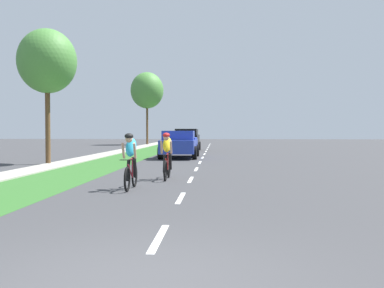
{
  "coord_description": "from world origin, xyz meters",
  "views": [
    {
      "loc": [
        0.89,
        -4.65,
        1.65
      ],
      "look_at": [
        -0.49,
        19.24,
        0.92
      ],
      "focal_mm": 41.03,
      "sensor_mm": 36.0,
      "label": 1
    }
  ],
  "objects": [
    {
      "name": "ground_plane",
      "position": [
        0.0,
        20.0,
        0.0
      ],
      "size": [
        120.0,
        120.0,
        0.0
      ],
      "primitive_type": "plane",
      "color": "#38383A"
    },
    {
      "name": "grass_verge",
      "position": [
        -4.64,
        20.0,
        0.0
      ],
      "size": [
        2.77,
        70.0,
        0.01
      ],
      "primitive_type": "cube",
      "color": "#2D6026",
      "rests_on": "ground_plane"
    },
    {
      "name": "sidewalk_concrete",
      "position": [
        -6.74,
        20.0,
        0.0
      ],
      "size": [
        1.43,
        70.0,
        0.1
      ],
      "primitive_type": "cube",
      "color": "#9E998E",
      "rests_on": "ground_plane"
    },
    {
      "name": "lane_markings_center",
      "position": [
        0.0,
        24.0,
        0.0
      ],
      "size": [
        0.12,
        53.8,
        0.01
      ],
      "color": "white",
      "rests_on": "ground_plane"
    },
    {
      "name": "cyclist_lead",
      "position": [
        -1.53,
        7.48,
        0.81
      ],
      "size": [
        0.42,
        1.72,
        1.58
      ],
      "color": "black",
      "rests_on": "ground_plane"
    },
    {
      "name": "cyclist_trailing",
      "position": [
        -0.8,
        10.04,
        0.81
      ],
      "size": [
        0.42,
        1.72,
        1.58
      ],
      "color": "black",
      "rests_on": "ground_plane"
    },
    {
      "name": "pickup_blue",
      "position": [
        -1.38,
        21.7,
        0.83
      ],
      "size": [
        2.22,
        5.1,
        1.64
      ],
      "color": "#23389E",
      "rests_on": "ground_plane"
    },
    {
      "name": "suv_black",
      "position": [
        -1.6,
        31.0,
        0.95
      ],
      "size": [
        2.15,
        4.7,
        1.79
      ],
      "color": "black",
      "rests_on": "ground_plane"
    },
    {
      "name": "street_tree_near",
      "position": [
        -7.4,
        16.38,
        5.01
      ],
      "size": [
        2.84,
        2.84,
        6.6
      ],
      "color": "brown",
      "rests_on": "ground_plane"
    },
    {
      "name": "street_tree_far",
      "position": [
        -7.27,
        46.01,
        6.3
      ],
      "size": [
        3.82,
        3.82,
        8.42
      ],
      "color": "brown",
      "rests_on": "ground_plane"
    }
  ]
}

